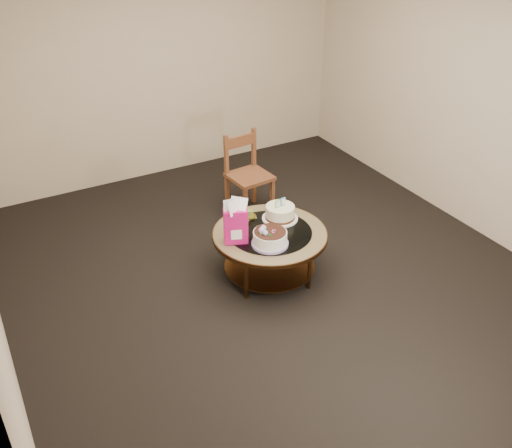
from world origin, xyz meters
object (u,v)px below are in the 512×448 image
gift_bag (236,221)px  dining_chair (248,174)px  coffee_table (270,239)px  cream_cake (280,213)px  decorated_cake (270,239)px

gift_bag → dining_chair: 1.33m
coffee_table → cream_cake: (0.19, 0.14, 0.14)m
coffee_table → cream_cake: bearing=37.4°
dining_chair → coffee_table: bearing=-114.4°
coffee_table → dining_chair: bearing=71.3°
gift_bag → dining_chair: size_ratio=0.46×
coffee_table → decorated_cake: decorated_cake is taller
decorated_cake → gift_bag: bearing=140.5°
cream_cake → dining_chair: (0.19, 0.97, -0.08)m
cream_cake → gift_bag: 0.55m
decorated_cake → gift_bag: (-0.22, 0.18, 0.14)m
coffee_table → gift_bag: 0.43m
cream_cake → gift_bag: bearing=-173.4°
cream_cake → dining_chair: size_ratio=0.37×
coffee_table → gift_bag: gift_bag is taller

